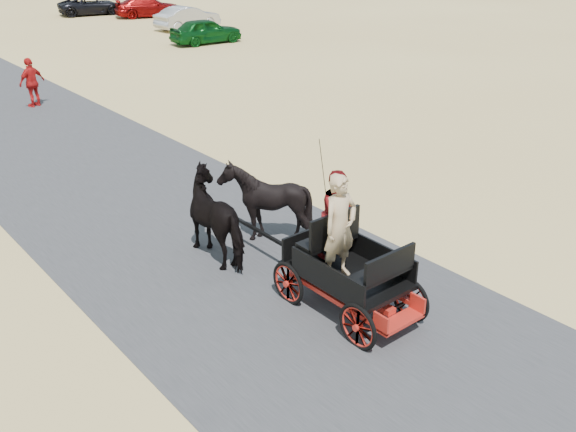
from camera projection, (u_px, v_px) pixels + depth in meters
ground at (262, 281)px, 11.93m from camera, size 140.00×140.00×0.00m
road at (262, 280)px, 11.93m from camera, size 6.00×140.00×0.01m
carriage at (348, 291)px, 10.91m from camera, size 1.30×2.40×0.72m
horse_left at (220, 217)px, 12.48m from camera, size 0.91×2.01×1.70m
horse_right at (265, 202)px, 13.11m from camera, size 1.37×1.54×1.70m
driver_man at (340, 227)px, 10.29m from camera, size 0.66×0.43×1.80m
passenger_woman at (338, 214)px, 11.01m from camera, size 0.77×0.60×1.58m
pedestrian at (32, 82)px, 22.57m from camera, size 1.09×0.71×1.73m
car_a at (206, 31)px, 34.15m from camera, size 3.95×1.79×1.31m
car_b at (188, 18)px, 38.58m from camera, size 4.18×1.82×1.34m
car_c at (149, 7)px, 43.29m from camera, size 4.84×3.09×1.31m
car_d at (91, 6)px, 44.30m from camera, size 4.71×2.90×1.22m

